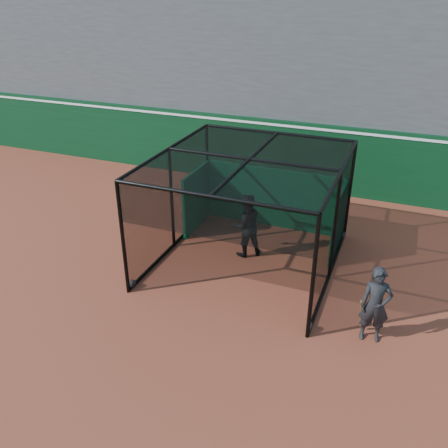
% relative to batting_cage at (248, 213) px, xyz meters
% --- Properties ---
extents(ground, '(120.00, 120.00, 0.00)m').
position_rel_batting_cage_xyz_m(ground, '(-0.55, -2.70, -1.48)').
color(ground, brown).
rests_on(ground, ground).
extents(outfield_wall, '(50.00, 0.50, 2.50)m').
position_rel_batting_cage_xyz_m(outfield_wall, '(-0.55, 5.80, -0.20)').
color(outfield_wall, '#093217').
rests_on(outfield_wall, ground).
extents(grandstand, '(50.00, 7.85, 8.95)m').
position_rel_batting_cage_xyz_m(grandstand, '(-0.55, 9.58, 2.99)').
color(grandstand, '#4C4C4F').
rests_on(grandstand, ground).
extents(batting_cage, '(4.63, 5.07, 2.98)m').
position_rel_batting_cage_xyz_m(batting_cage, '(0.00, 0.00, 0.00)').
color(batting_cage, black).
rests_on(batting_cage, ground).
extents(batter, '(1.13, 1.09, 1.83)m').
position_rel_batting_cage_xyz_m(batter, '(-0.18, 0.34, -0.57)').
color(batter, black).
rests_on(batter, ground).
extents(on_deck_player, '(0.71, 0.53, 1.75)m').
position_rel_batting_cage_xyz_m(on_deck_player, '(3.54, -2.04, -0.61)').
color(on_deck_player, black).
rests_on(on_deck_player, ground).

